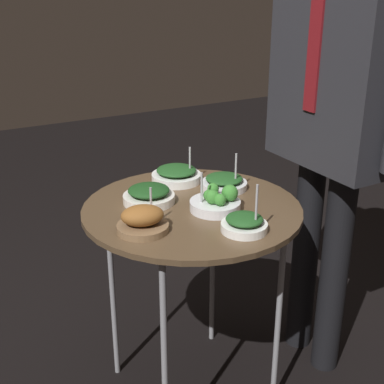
% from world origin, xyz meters
% --- Properties ---
extents(serving_cart, '(0.71, 0.71, 0.74)m').
position_xyz_m(serving_cart, '(0.00, 0.00, 0.69)').
color(serving_cart, brown).
rests_on(serving_cart, ground_plane).
extents(bowl_broccoli_mid_left, '(0.16, 0.16, 0.13)m').
position_xyz_m(bowl_broccoli_mid_left, '(0.06, 0.05, 0.77)').
color(bowl_broccoli_mid_left, silver).
rests_on(bowl_broccoli_mid_left, serving_cart).
extents(bowl_spinach_far_rim, '(0.17, 0.17, 0.06)m').
position_xyz_m(bowl_spinach_far_rim, '(-0.10, -0.11, 0.76)').
color(bowl_spinach_far_rim, silver).
rests_on(bowl_spinach_far_rim, serving_cart).
extents(bowl_spinach_front_right, '(0.14, 0.14, 0.15)m').
position_xyz_m(bowl_spinach_front_right, '(0.23, 0.05, 0.76)').
color(bowl_spinach_front_right, white).
rests_on(bowl_spinach_front_right, serving_cart).
extents(bowl_spinach_mid_right, '(0.16, 0.16, 0.13)m').
position_xyz_m(bowl_spinach_mid_right, '(-0.08, 0.17, 0.76)').
color(bowl_spinach_mid_right, silver).
rests_on(bowl_spinach_mid_right, serving_cart).
extents(bowl_spinach_back_left, '(0.18, 0.18, 0.13)m').
position_xyz_m(bowl_spinach_back_left, '(-0.23, 0.06, 0.76)').
color(bowl_spinach_back_left, white).
rests_on(bowl_spinach_back_left, serving_cart).
extents(bowl_roast_back_right, '(0.15, 0.15, 0.12)m').
position_xyz_m(bowl_roast_back_right, '(0.08, -0.21, 0.77)').
color(bowl_roast_back_right, brown).
rests_on(bowl_roast_back_right, serving_cart).
extents(waiter_figure, '(0.61, 0.23, 1.65)m').
position_xyz_m(waiter_figure, '(0.06, 0.52, 1.05)').
color(waiter_figure, black).
rests_on(waiter_figure, ground_plane).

